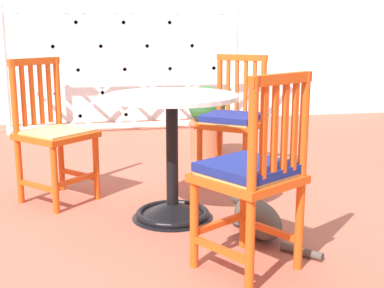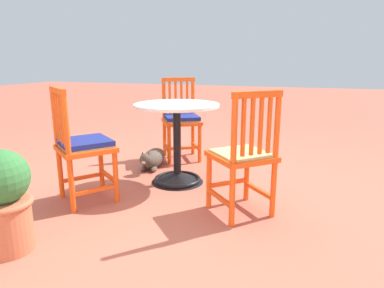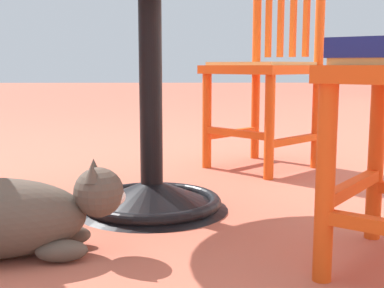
{
  "view_description": "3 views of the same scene",
  "coord_description": "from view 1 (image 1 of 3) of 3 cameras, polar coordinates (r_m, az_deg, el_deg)",
  "views": [
    {
      "loc": [
        -0.31,
        -2.85,
        1.09
      ],
      "look_at": [
        0.25,
        0.02,
        0.45
      ],
      "focal_mm": 49.01,
      "sensor_mm": 36.0,
      "label": 1
    },
    {
      "loc": [
        -0.95,
        2.84,
        1.1
      ],
      "look_at": [
        -0.03,
        0.14,
        0.4
      ],
      "focal_mm": 31.78,
      "sensor_mm": 36.0,
      "label": 2
    },
    {
      "loc": [
        1.74,
        0.14,
        0.45
      ],
      "look_at": [
        0.03,
        0.18,
        0.19
      ],
      "focal_mm": 48.77,
      "sensor_mm": 36.0,
      "label": 3
    }
  ],
  "objects": [
    {
      "name": "ground_plane",
      "position": [
        3.06,
        -4.59,
        -8.48
      ],
      "size": [
        24.0,
        24.0,
        0.0
      ],
      "primitive_type": "plane",
      "color": "#AD5642"
    },
    {
      "name": "building_wall_backdrop",
      "position": [
        6.45,
        -8.64,
        14.99
      ],
      "size": [
        10.0,
        0.2,
        2.8
      ],
      "primitive_type": "cube",
      "color": "white",
      "rests_on": "ground_plane"
    },
    {
      "name": "lattice_fence_panel",
      "position": [
        5.73,
        -7.33,
        8.07
      ],
      "size": [
        3.17,
        0.06,
        1.34
      ],
      "color": "white",
      "rests_on": "ground_plane"
    },
    {
      "name": "cafe_table",
      "position": [
        3.04,
        -2.16,
        -2.95
      ],
      "size": [
        0.76,
        0.76,
        0.73
      ],
      "color": "black",
      "rests_on": "ground_plane"
    },
    {
      "name": "orange_chair_facing_out",
      "position": [
        3.73,
        4.47,
        2.44
      ],
      "size": [
        0.56,
        0.56,
        0.91
      ],
      "color": "#E04C14",
      "rests_on": "ground_plane"
    },
    {
      "name": "orange_chair_near_fence",
      "position": [
        3.44,
        -14.86,
        0.99
      ],
      "size": [
        0.57,
        0.57,
        0.91
      ],
      "color": "#E04C14",
      "rests_on": "ground_plane"
    },
    {
      "name": "orange_chair_by_planter",
      "position": [
        2.35,
        6.47,
        -3.5
      ],
      "size": [
        0.55,
        0.55,
        0.91
      ],
      "color": "#E04C14",
      "rests_on": "ground_plane"
    },
    {
      "name": "tabby_cat",
      "position": [
        2.89,
        6.84,
        -7.77
      ],
      "size": [
        0.34,
        0.71,
        0.23
      ],
      "color": "#4C4238",
      "rests_on": "ground_plane"
    },
    {
      "name": "terracotta_planter",
      "position": [
        4.49,
        1.62,
        2.61
      ],
      "size": [
        0.32,
        0.32,
        0.62
      ],
      "color": "#B25B3D",
      "rests_on": "ground_plane"
    }
  ]
}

